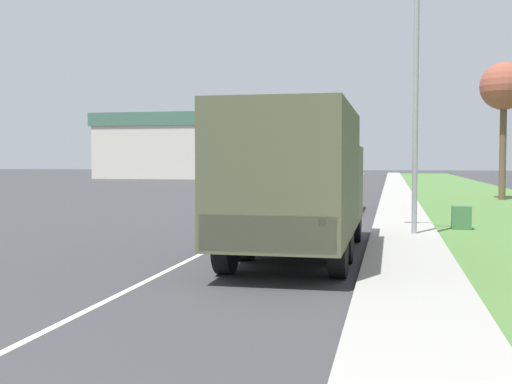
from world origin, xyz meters
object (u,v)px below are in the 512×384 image
Objects in this scene: military_truck at (299,178)px; car_nearest_ahead at (339,196)px; car_third_ahead at (305,178)px; lamp_post at (408,68)px; car_second_ahead at (292,183)px.

car_nearest_ahead is at bearing 90.66° from military_truck.
car_nearest_ahead is 1.05× the size of car_third_ahead.
military_truck is 1.04× the size of lamp_post.
car_second_ahead is at bearing 98.99° from military_truck.
car_nearest_ahead is at bearing 106.16° from lamp_post.
military_truck is 5.50m from lamp_post.
lamp_post reaches higher than car_nearest_ahead.
military_truck is at bearing -82.67° from car_third_ahead.
car_third_ahead is 30.90m from lamp_post.
car_second_ahead is 0.59× the size of lamp_post.
car_second_ahead reaches higher than car_nearest_ahead.
car_nearest_ahead is at bearing -78.78° from car_third_ahead.
military_truck is 12.75m from car_nearest_ahead.
car_nearest_ahead is 9.80m from lamp_post.
military_truck is 1.63× the size of car_nearest_ahead.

